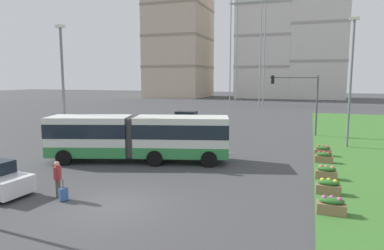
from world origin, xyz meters
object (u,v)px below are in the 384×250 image
(car_black_sedan, at_px, (187,118))
(apartment_tower_centre, at_px, (315,27))
(streetlight_median, at_px, (351,78))
(flower_planter_3, at_px, (324,157))
(flower_planter_1, at_px, (328,186))
(pedestrian_crossing, at_px, (58,177))
(traffic_light_far_right, at_px, (300,94))
(streetlight_left, at_px, (63,85))
(apartment_tower_west, at_px, (179,25))
(flower_planter_2, at_px, (326,172))
(flower_planter_0, at_px, (331,205))
(rolling_suitcase, at_px, (63,194))
(articulated_bus, at_px, (139,137))
(flower_planter_4, at_px, (323,151))
(apartment_tower_westcentre, at_px, (266,9))

(car_black_sedan, bearing_deg, apartment_tower_centre, 77.56)
(streetlight_median, bearing_deg, apartment_tower_centre, 92.10)
(flower_planter_3, bearing_deg, flower_planter_1, -90.00)
(streetlight_median, bearing_deg, pedestrian_crossing, -128.65)
(flower_planter_1, bearing_deg, flower_planter_3, 90.00)
(traffic_light_far_right, bearing_deg, streetlight_left, -136.57)
(apartment_tower_west, bearing_deg, streetlight_median, -59.09)
(streetlight_left, bearing_deg, apartment_tower_centre, 78.64)
(pedestrian_crossing, xyz_separation_m, streetlight_left, (-5.61, 7.42, 3.98))
(streetlight_left, bearing_deg, apartment_tower_west, 105.49)
(flower_planter_2, relative_size, streetlight_left, 0.12)
(flower_planter_0, xyz_separation_m, streetlight_left, (-17.30, 5.45, 4.56))
(car_black_sedan, xyz_separation_m, rolling_suitcase, (3.60, -26.14, -0.44))
(articulated_bus, distance_m, flower_planter_4, 12.86)
(car_black_sedan, distance_m, flower_planter_3, 21.11)
(rolling_suitcase, relative_size, flower_planter_3, 0.88)
(pedestrian_crossing, distance_m, apartment_tower_centre, 92.25)
(pedestrian_crossing, relative_size, apartment_tower_westcentre, 0.03)
(pedestrian_crossing, relative_size, rolling_suitcase, 1.79)
(rolling_suitcase, xyz_separation_m, apartment_tower_centre, (10.47, 89.93, 19.13))
(rolling_suitcase, distance_m, flower_planter_1, 12.19)
(apartment_tower_centre, bearing_deg, flower_planter_1, -89.48)
(car_black_sedan, bearing_deg, flower_planter_3, -45.31)
(car_black_sedan, height_order, rolling_suitcase, car_black_sedan)
(flower_planter_1, distance_m, apartment_tower_westcentre, 89.62)
(rolling_suitcase, relative_size, flower_planter_0, 0.88)
(apartment_tower_centre, bearing_deg, pedestrian_crossing, -96.94)
(articulated_bus, bearing_deg, apartment_tower_centre, 82.53)
(car_black_sedan, height_order, flower_planter_0, car_black_sedan)
(rolling_suitcase, xyz_separation_m, flower_planter_0, (11.24, 2.17, 0.11))
(flower_planter_3, xyz_separation_m, flower_planter_4, (0.00, 2.14, 0.00))
(car_black_sedan, relative_size, flower_planter_4, 4.08)
(articulated_bus, relative_size, traffic_light_far_right, 2.09)
(rolling_suitcase, distance_m, apartment_tower_centre, 92.53)
(traffic_light_far_right, bearing_deg, apartment_tower_westcentre, 100.27)
(flower_planter_1, bearing_deg, flower_planter_4, 90.00)
(flower_planter_3, distance_m, flower_planter_4, 2.14)
(flower_planter_3, xyz_separation_m, apartment_tower_westcentre, (-14.17, 78.55, 24.74))
(flower_planter_0, height_order, flower_planter_3, same)
(car_black_sedan, xyz_separation_m, flower_planter_0, (14.84, -23.97, -0.33))
(flower_planter_1, bearing_deg, apartment_tower_west, 115.75)
(articulated_bus, relative_size, apartment_tower_west, 0.28)
(streetlight_left, bearing_deg, flower_planter_0, -17.49)
(flower_planter_0, relative_size, flower_planter_3, 1.00)
(traffic_light_far_right, bearing_deg, streetlight_median, -52.38)
(car_black_sedan, xyz_separation_m, apartment_tower_westcentre, (0.67, 63.55, 24.42))
(flower_planter_4, bearing_deg, flower_planter_2, -90.00)
(pedestrian_crossing, height_order, streetlight_median, streetlight_median)
(pedestrian_crossing, distance_m, streetlight_left, 10.12)
(rolling_suitcase, bearing_deg, pedestrian_crossing, 156.04)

